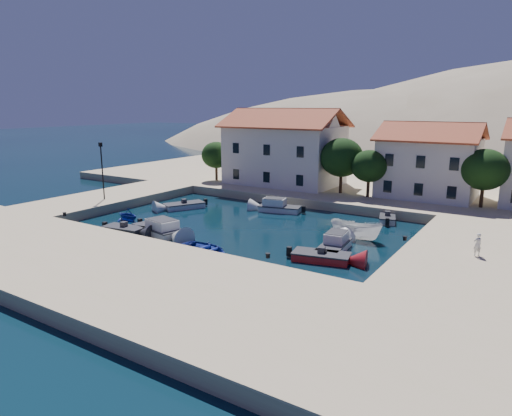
# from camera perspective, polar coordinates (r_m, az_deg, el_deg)

# --- Properties ---
(ground) EXTENTS (400.00, 400.00, 0.00)m
(ground) POSITION_cam_1_polar(r_m,az_deg,el_deg) (35.47, -10.38, -5.76)
(ground) COLOR black
(ground) RESTS_ON ground
(quay_south) EXTENTS (52.00, 12.00, 1.00)m
(quay_south) POSITION_cam_1_polar(r_m,az_deg,el_deg) (31.48, -17.93, -7.64)
(quay_south) COLOR tan
(quay_south) RESTS_ON ground
(quay_east) EXTENTS (11.00, 20.00, 1.00)m
(quay_east) POSITION_cam_1_polar(r_m,az_deg,el_deg) (36.08, 26.99, -5.83)
(quay_east) COLOR tan
(quay_east) RESTS_ON ground
(quay_west) EXTENTS (8.00, 20.00, 1.00)m
(quay_west) POSITION_cam_1_polar(r_m,az_deg,el_deg) (55.49, -17.76, 1.07)
(quay_west) COLOR tan
(quay_west) RESTS_ON ground
(quay_north) EXTENTS (80.00, 36.00, 1.00)m
(quay_north) POSITION_cam_1_polar(r_m,az_deg,el_deg) (66.75, 13.79, 3.19)
(quay_north) COLOR tan
(quay_north) RESTS_ON ground
(building_left) EXTENTS (14.70, 9.45, 9.70)m
(building_left) POSITION_cam_1_polar(r_m,az_deg,el_deg) (60.21, 3.60, 7.75)
(building_left) COLOR beige
(building_left) RESTS_ON quay_north
(building_mid) EXTENTS (10.50, 8.40, 8.30)m
(building_mid) POSITION_cam_1_polar(r_m,az_deg,el_deg) (54.87, 20.84, 5.72)
(building_mid) COLOR beige
(building_mid) RESTS_ON quay_north
(trees) EXTENTS (37.30, 5.30, 6.45)m
(trees) POSITION_cam_1_polar(r_m,az_deg,el_deg) (53.61, 12.13, 5.70)
(trees) COLOR #382314
(trees) RESTS_ON quay_north
(lamppost) EXTENTS (0.35, 0.25, 6.22)m
(lamppost) POSITION_cam_1_polar(r_m,az_deg,el_deg) (52.43, -18.70, 5.08)
(lamppost) COLOR black
(lamppost) RESTS_ON quay_west
(bollards) EXTENTS (29.36, 9.56, 0.30)m
(bollards) POSITION_cam_1_polar(r_m,az_deg,el_deg) (36.26, -3.02, -3.25)
(bollards) COLOR black
(bollards) RESTS_ON ground
(motorboat_grey_sw) EXTENTS (3.95, 2.17, 1.25)m
(motorboat_grey_sw) POSITION_cam_1_polar(r_m,az_deg,el_deg) (42.18, -16.15, -2.66)
(motorboat_grey_sw) COLOR #302F34
(motorboat_grey_sw) RESTS_ON ground
(cabin_cruiser_south) EXTENTS (5.54, 3.30, 1.60)m
(cabin_cruiser_south) POSITION_cam_1_polar(r_m,az_deg,el_deg) (41.35, -12.16, -2.49)
(cabin_cruiser_south) COLOR silver
(cabin_cruiser_south) RESTS_ON ground
(rowboat_south) EXTENTS (4.53, 3.45, 0.88)m
(rowboat_south) POSITION_cam_1_polar(r_m,az_deg,el_deg) (35.71, -6.45, -5.50)
(rowboat_south) COLOR navy
(rowboat_south) RESTS_ON ground
(motorboat_red_se) EXTENTS (4.46, 2.73, 1.25)m
(motorboat_red_se) POSITION_cam_1_polar(r_m,az_deg,el_deg) (33.82, 8.16, -6.08)
(motorboat_red_se) COLOR maroon
(motorboat_red_se) RESTS_ON ground
(cabin_cruiser_east) EXTENTS (2.23, 4.50, 1.60)m
(cabin_cruiser_east) POSITION_cam_1_polar(r_m,az_deg,el_deg) (36.04, 9.73, -4.64)
(cabin_cruiser_east) COLOR silver
(cabin_cruiser_east) RESTS_ON ground
(boat_east) EXTENTS (4.70, 1.94, 1.79)m
(boat_east) POSITION_cam_1_polar(r_m,az_deg,el_deg) (39.87, 12.32, -3.78)
(boat_east) COLOR silver
(boat_east) RESTS_ON ground
(motorboat_white_ne) EXTENTS (2.34, 3.46, 1.25)m
(motorboat_white_ne) POSITION_cam_1_polar(r_m,az_deg,el_deg) (46.32, 16.09, -1.30)
(motorboat_white_ne) COLOR silver
(motorboat_white_ne) RESTS_ON ground
(rowboat_west) EXTENTS (2.75, 2.42, 1.37)m
(rowboat_west) POSITION_cam_1_polar(r_m,az_deg,el_deg) (47.02, -15.70, -1.44)
(rowboat_west) COLOR navy
(rowboat_west) RESTS_ON ground
(motorboat_white_west) EXTENTS (3.72, 4.76, 1.25)m
(motorboat_white_west) POSITION_cam_1_polar(r_m,az_deg,el_deg) (50.90, -8.96, 0.28)
(motorboat_white_west) COLOR silver
(motorboat_white_west) RESTS_ON ground
(cabin_cruiser_north) EXTENTS (4.73, 2.84, 1.60)m
(cabin_cruiser_north) POSITION_cam_1_polar(r_m,az_deg,el_deg) (48.78, 3.00, 0.10)
(cabin_cruiser_north) COLOR silver
(cabin_cruiser_north) RESTS_ON ground
(pedestrian) EXTENTS (0.70, 0.68, 1.62)m
(pedestrian) POSITION_cam_1_polar(r_m,az_deg,el_deg) (34.77, 25.94, -4.13)
(pedestrian) COLOR white
(pedestrian) RESTS_ON quay_east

